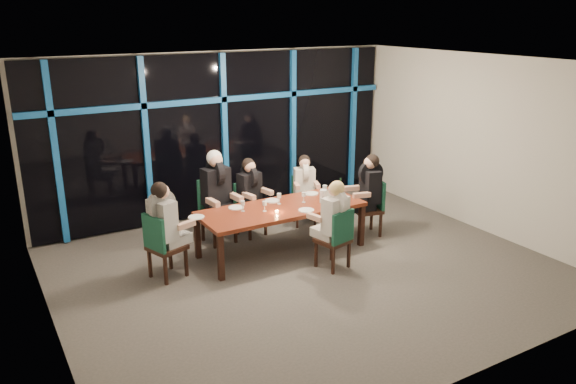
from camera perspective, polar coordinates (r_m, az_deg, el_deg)
name	(u,v)px	position (r m, az deg, el deg)	size (l,w,h in m)	color
room	(310,136)	(7.73, 2.26, 5.72)	(7.04, 7.00, 3.02)	#59544F
window_wall	(224,132)	(10.37, -6.52, 6.05)	(6.86, 0.43, 2.94)	black
dining_table	(282,211)	(8.76, -0.66, -1.95)	(2.60, 1.00, 0.75)	maroon
chair_far_left	(215,207)	(9.31, -7.39, -1.49)	(0.54, 0.54, 1.06)	black
chair_far_mid	(248,205)	(9.56, -4.07, -1.36)	(0.50, 0.50, 0.92)	black
chair_far_right	(304,197)	(10.04, 1.61, -0.54)	(0.52, 0.52, 0.87)	black
chair_end_left	(161,243)	(8.11, -12.73, -5.10)	(0.58, 0.58, 0.98)	black
chair_end_right	(372,204)	(9.62, 8.51, -1.24)	(0.54, 0.54, 0.96)	black
chair_near_mid	(337,236)	(8.25, 5.01, -4.52)	(0.51, 0.51, 0.93)	black
diner_far_left	(217,184)	(9.11, -7.21, 0.84)	(0.56, 0.69, 1.03)	black
diner_far_mid	(251,186)	(9.39, -3.82, 0.62)	(0.50, 0.61, 0.89)	black
diner_far_right	(305,180)	(9.87, 1.71, 1.23)	(0.53, 0.59, 0.84)	silver
diner_end_left	(164,216)	(8.01, -12.45, -2.37)	(0.67, 0.59, 0.96)	black
diner_end_right	(368,183)	(9.47, 8.17, 0.90)	(0.64, 0.54, 0.94)	black
diner_near_mid	(334,211)	(8.17, 4.67, -1.98)	(0.52, 0.62, 0.90)	silver
plate_far_left	(236,208)	(8.72, -5.29, -1.58)	(0.24, 0.24, 0.01)	white
plate_far_mid	(273,201)	(9.01, -1.58, -0.89)	(0.24, 0.24, 0.01)	white
plate_far_right	(311,194)	(9.36, 2.38, -0.16)	(0.24, 0.24, 0.01)	white
plate_end_left	(199,217)	(8.41, -9.03, -2.48)	(0.24, 0.24, 0.01)	white
plate_end_right	(337,195)	(9.30, 4.97, -0.34)	(0.24, 0.24, 0.01)	white
plate_near_mid	(306,210)	(8.58, 1.86, -1.85)	(0.24, 0.24, 0.01)	white
wine_bottle	(340,190)	(9.16, 5.33, 0.17)	(0.08, 0.08, 0.34)	black
water_pitcher	(323,196)	(8.93, 3.60, -0.42)	(0.13, 0.11, 0.21)	silver
tea_light	(277,211)	(8.50, -1.15, -1.99)	(0.05, 0.05, 0.03)	#FAA64B
wine_glass_a	(265,204)	(8.52, -2.40, -1.22)	(0.06, 0.06, 0.16)	silver
wine_glass_b	(279,196)	(8.83, -0.92, -0.44)	(0.07, 0.07, 0.17)	white
wine_glass_c	(304,195)	(8.91, 1.61, -0.31)	(0.06, 0.06, 0.17)	silver
wine_glass_d	(243,204)	(8.54, -4.63, -1.19)	(0.06, 0.06, 0.17)	silver
wine_glass_e	(325,188)	(9.22, 3.75, 0.37)	(0.07, 0.07, 0.19)	silver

